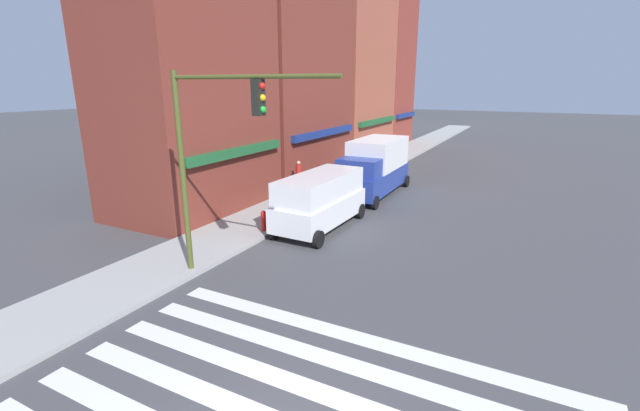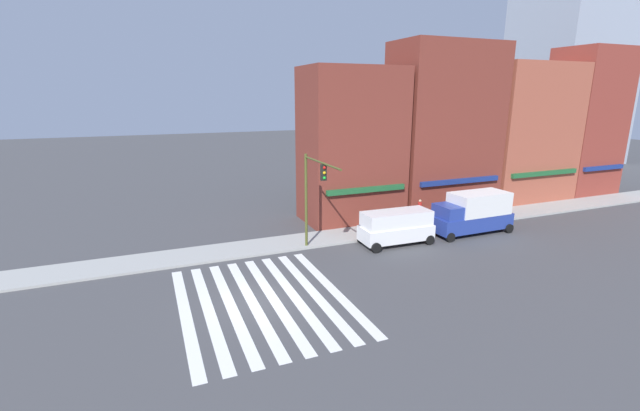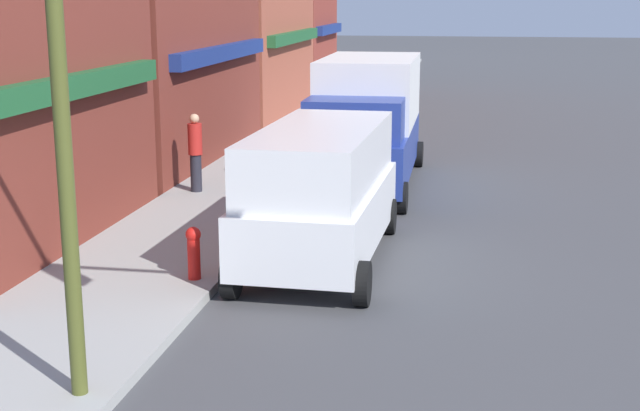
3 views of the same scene
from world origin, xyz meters
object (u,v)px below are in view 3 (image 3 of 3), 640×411
(traffic_signal, at_px, (174,7))
(van_white, at_px, (320,189))
(box_truck_blue, at_px, (367,120))
(pedestrian_red_jacket, at_px, (195,151))
(fire_hydrant, at_px, (194,250))

(traffic_signal, distance_m, van_white, 6.70)
(traffic_signal, distance_m, box_truck_blue, 12.78)
(pedestrian_red_jacket, distance_m, fire_hydrant, 6.51)
(box_truck_blue, relative_size, fire_hydrant, 7.40)
(fire_hydrant, bearing_deg, van_white, -44.45)
(box_truck_blue, xyz_separation_m, pedestrian_red_jacket, (-2.07, 3.63, -0.51))
(van_white, relative_size, pedestrian_red_jacket, 2.85)
(traffic_signal, xyz_separation_m, box_truck_blue, (12.46, -0.43, -2.79))
(fire_hydrant, bearing_deg, pedestrian_red_jacket, 17.30)
(traffic_signal, bearing_deg, pedestrian_red_jacket, 17.12)
(box_truck_blue, xyz_separation_m, fire_hydrant, (-8.27, 1.70, -0.97))
(box_truck_blue, height_order, fire_hydrant, box_truck_blue)
(box_truck_blue, relative_size, pedestrian_red_jacket, 3.52)
(fire_hydrant, bearing_deg, box_truck_blue, -11.61)
(traffic_signal, xyz_separation_m, pedestrian_red_jacket, (10.39, 3.20, -3.31))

